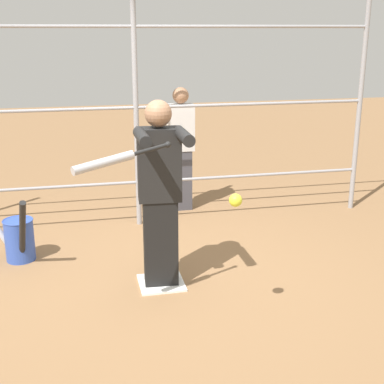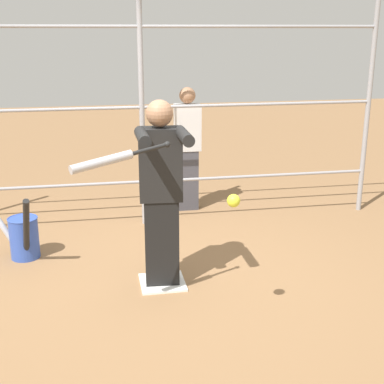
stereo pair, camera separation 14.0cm
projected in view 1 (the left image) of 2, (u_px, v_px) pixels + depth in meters
The scene contains 8 objects.
ground_plane at pixel (161, 284), 4.84m from camera, with size 24.00×24.00×0.00m, color olive.
home_plate at pixel (161, 283), 4.83m from camera, with size 0.40×0.40×0.02m.
fence_backstop at pixel (136, 108), 5.93m from camera, with size 5.53×0.06×2.75m.
batter at pixel (160, 190), 4.56m from camera, with size 0.43×0.57×1.66m.
baseball_bat_swinging at pixel (112, 160), 3.76m from camera, with size 0.75×0.38×0.14m.
softball_in_flight at pixel (236, 200), 3.84m from camera, with size 0.10×0.10×0.10m.
bat_bucket at pixel (18, 238), 5.27m from camera, with size 0.63×0.76×0.75m.
bystander_behind_fence at pixel (181, 147), 6.62m from camera, with size 0.32×0.20×1.54m.
Camera 1 is at (0.68, 4.34, 2.21)m, focal length 50.00 mm.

